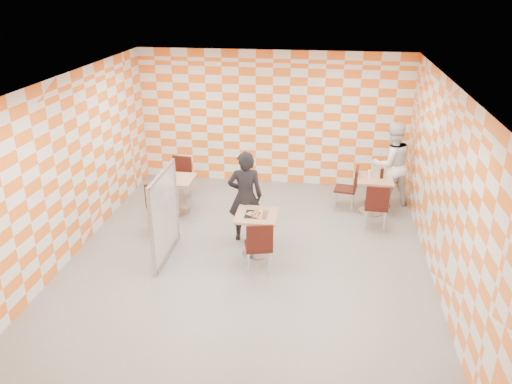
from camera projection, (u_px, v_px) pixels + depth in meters
The scene contains 15 objects.
room_shell at pixel (253, 165), 8.41m from camera, with size 7.00×7.00×7.00m.
main_table at pixel (257, 227), 8.47m from camera, with size 0.70×0.70×0.75m.
second_table at pixel (374, 189), 9.98m from camera, with size 0.70×0.70×0.75m.
empty_table at pixel (176, 189), 9.95m from camera, with size 0.70×0.70×0.75m.
chair_main_front at pixel (259, 244), 7.86m from camera, with size 0.51×0.52×0.92m.
chair_second_front at pixel (376, 204), 9.25m from camera, with size 0.43×0.44×0.92m.
chair_second_side at pixel (350, 185), 10.06m from camera, with size 0.49×0.48×0.92m.
chair_empty_near at pixel (159, 203), 9.26m from camera, with size 0.54×0.55×0.92m.
chair_empty_far at pixel (181, 175), 10.60m from camera, with size 0.45×0.46×0.92m.
partition at pixel (165, 215), 8.26m from camera, with size 0.08×1.38×1.55m.
man_dark at pixel (245, 197), 8.81m from camera, with size 0.62×0.40×1.69m, color black.
man_white at pixel (391, 164), 10.19m from camera, with size 0.87×0.68×1.79m, color white.
pizza_on_foil at pixel (256, 214), 8.35m from camera, with size 0.40×0.40×0.04m.
sport_bottle at pixel (370, 173), 9.90m from camera, with size 0.06×0.06×0.20m.
soda_bottle at pixel (382, 173), 9.83m from camera, with size 0.07×0.07×0.23m.
Camera 1 is at (1.16, -7.27, 4.42)m, focal length 35.00 mm.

